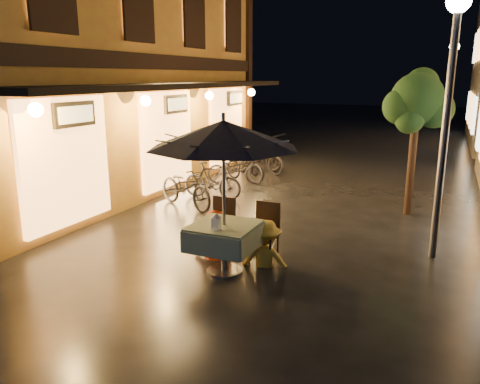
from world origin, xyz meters
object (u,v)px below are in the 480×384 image
at_px(table_lantern, 216,220).
at_px(person_yellow, 265,221).
at_px(patio_umbrella, 223,134).
at_px(bicycle_0, 186,187).
at_px(streetlamp_near, 451,79).
at_px(cafe_table, 224,236).
at_px(person_orange, 214,211).

distance_m(table_lantern, person_yellow, 0.96).
relative_size(patio_umbrella, bicycle_0, 1.33).
bearing_deg(streetlamp_near, patio_umbrella, -146.07).
bearing_deg(bicycle_0, person_yellow, -106.23).
xyz_separation_m(cafe_table, person_orange, (-0.48, 0.59, 0.19)).
relative_size(table_lantern, bicycle_0, 0.14).
relative_size(patio_umbrella, table_lantern, 9.84).
xyz_separation_m(table_lantern, bicycle_0, (-2.42, 3.26, -0.43)).
height_order(table_lantern, person_yellow, person_yellow).
height_order(person_yellow, bicycle_0, person_yellow).
bearing_deg(bicycle_0, streetlamp_near, -76.65).
bearing_deg(streetlamp_near, person_orange, -157.96).
relative_size(streetlamp_near, cafe_table, 4.27).
bearing_deg(cafe_table, table_lantern, -90.00).
height_order(streetlamp_near, person_orange, streetlamp_near).
xyz_separation_m(streetlamp_near, table_lantern, (-2.94, -2.24, -2.00)).
xyz_separation_m(streetlamp_near, bicycle_0, (-5.36, 1.01, -2.43)).
distance_m(streetlamp_near, patio_umbrella, 3.62).
distance_m(cafe_table, table_lantern, 0.43).
relative_size(table_lantern, person_orange, 0.16).
relative_size(streetlamp_near, table_lantern, 16.92).
bearing_deg(table_lantern, bicycle_0, 126.60).
relative_size(person_orange, bicycle_0, 0.84).
distance_m(table_lantern, person_orange, 0.99).
xyz_separation_m(cafe_table, person_yellow, (0.46, 0.55, 0.14)).
height_order(cafe_table, person_orange, person_orange).
bearing_deg(person_yellow, cafe_table, 34.82).
xyz_separation_m(patio_umbrella, table_lantern, (0.00, -0.27, -1.23)).
distance_m(streetlamp_near, bicycle_0, 5.97).
bearing_deg(bicycle_0, person_orange, -116.95).
relative_size(patio_umbrella, person_yellow, 1.70).
bearing_deg(patio_umbrella, cafe_table, 81.87).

